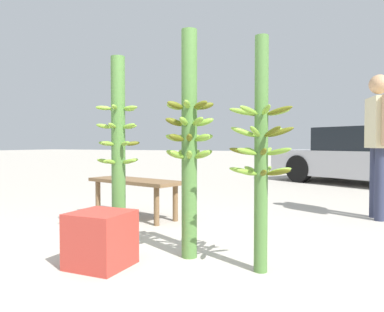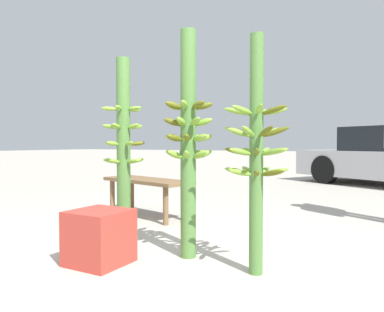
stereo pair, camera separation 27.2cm
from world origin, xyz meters
The scene contains 8 objects.
ground_plane centered at (0.00, 0.00, 0.00)m, with size 80.00×80.00×0.00m, color #B2AA9E.
banana_stalk_left centered at (-0.66, 0.53, 0.84)m, with size 0.39×0.39×1.64m.
banana_stalk_center centered at (0.09, 0.39, 0.90)m, with size 0.39×0.39×1.74m.
banana_stalk_right centered at (0.67, 0.29, 0.83)m, with size 0.44×0.44×1.60m.
vendor_person centered at (1.49, 2.60, 1.00)m, with size 0.29×0.63×1.67m.
market_bench centered at (-1.13, 1.53, 0.38)m, with size 1.29×0.72×0.45m.
parked_car centered at (1.60, 6.54, 0.60)m, with size 4.39×3.54×1.22m.
produce_crate centered at (-0.40, -0.07, 0.20)m, with size 0.39×0.39×0.39m.
Camera 1 is at (1.27, -2.22, 0.88)m, focal length 35.00 mm.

